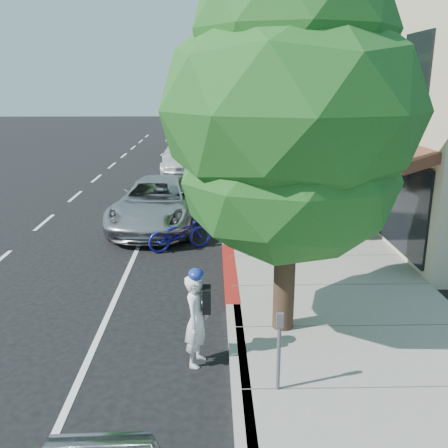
{
  "coord_description": "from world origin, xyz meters",
  "views": [
    {
      "loc": [
        -0.42,
        -10.58,
        4.65
      ],
      "look_at": [
        -0.15,
        0.94,
        1.35
      ],
      "focal_mm": 40.0,
      "sensor_mm": 36.0,
      "label": 1
    }
  ],
  "objects_px": {
    "bicycle": "(180,233)",
    "pedestrian": "(270,192)",
    "cyclist": "(197,320)",
    "street_tree_4": "(233,87)",
    "white_pickup": "(182,159)",
    "street_tree_2": "(245,90)",
    "street_tree_0": "(290,115)",
    "street_tree_5": "(230,78)",
    "dark_suv_far": "(195,139)",
    "street_tree_3": "(238,70)",
    "silver_suv": "(159,203)",
    "dark_sedan": "(208,166)",
    "street_tree_1": "(259,87)"
  },
  "relations": [
    {
      "from": "bicycle",
      "to": "pedestrian",
      "type": "height_order",
      "value": "pedestrian"
    },
    {
      "from": "cyclist",
      "to": "bicycle",
      "type": "distance_m",
      "value": 6.04
    },
    {
      "from": "street_tree_4",
      "to": "white_pickup",
      "type": "bearing_deg",
      "value": -113.51
    },
    {
      "from": "pedestrian",
      "to": "street_tree_2",
      "type": "bearing_deg",
      "value": -80.64
    },
    {
      "from": "street_tree_0",
      "to": "street_tree_2",
      "type": "distance_m",
      "value": 12.0
    },
    {
      "from": "street_tree_5",
      "to": "cyclist",
      "type": "bearing_deg",
      "value": -92.95
    },
    {
      "from": "white_pickup",
      "to": "pedestrian",
      "type": "xyz_separation_m",
      "value": [
        3.52,
        -9.36,
        0.27
      ]
    },
    {
      "from": "street_tree_2",
      "to": "dark_suv_far",
      "type": "bearing_deg",
      "value": 99.54
    },
    {
      "from": "cyclist",
      "to": "street_tree_5",
      "type": "bearing_deg",
      "value": 14.66
    },
    {
      "from": "bicycle",
      "to": "street_tree_3",
      "type": "bearing_deg",
      "value": -34.61
    },
    {
      "from": "street_tree_2",
      "to": "silver_suv",
      "type": "relative_size",
      "value": 1.27
    },
    {
      "from": "street_tree_3",
      "to": "bicycle",
      "type": "height_order",
      "value": "street_tree_3"
    },
    {
      "from": "silver_suv",
      "to": "white_pickup",
      "type": "distance_m",
      "value": 9.81
    },
    {
      "from": "street_tree_0",
      "to": "dark_suv_far",
      "type": "bearing_deg",
      "value": 95.35
    },
    {
      "from": "street_tree_3",
      "to": "white_pickup",
      "type": "xyz_separation_m",
      "value": [
        -2.91,
        -0.69,
        -4.42
      ]
    },
    {
      "from": "street_tree_2",
      "to": "street_tree_3",
      "type": "distance_m",
      "value": 6.07
    },
    {
      "from": "street_tree_0",
      "to": "pedestrian",
      "type": "relative_size",
      "value": 3.8
    },
    {
      "from": "street_tree_2",
      "to": "cyclist",
      "type": "distance_m",
      "value": 13.56
    },
    {
      "from": "street_tree_5",
      "to": "bicycle",
      "type": "relative_size",
      "value": 4.28
    },
    {
      "from": "cyclist",
      "to": "dark_sedan",
      "type": "bearing_deg",
      "value": 17.44
    },
    {
      "from": "street_tree_0",
      "to": "street_tree_2",
      "type": "height_order",
      "value": "street_tree_2"
    },
    {
      "from": "white_pickup",
      "to": "dark_sedan",
      "type": "bearing_deg",
      "value": -65.87
    },
    {
      "from": "street_tree_0",
      "to": "silver_suv",
      "type": "height_order",
      "value": "street_tree_0"
    },
    {
      "from": "silver_suv",
      "to": "pedestrian",
      "type": "distance_m",
      "value": 3.75
    },
    {
      "from": "bicycle",
      "to": "dark_suv_far",
      "type": "distance_m",
      "value": 22.11
    },
    {
      "from": "street_tree_2",
      "to": "street_tree_0",
      "type": "bearing_deg",
      "value": -90.0
    },
    {
      "from": "pedestrian",
      "to": "cyclist",
      "type": "bearing_deg",
      "value": 76.88
    },
    {
      "from": "street_tree_0",
      "to": "cyclist",
      "type": "distance_m",
      "value": 3.8
    },
    {
      "from": "street_tree_0",
      "to": "street_tree_5",
      "type": "height_order",
      "value": "street_tree_5"
    },
    {
      "from": "white_pickup",
      "to": "street_tree_0",
      "type": "bearing_deg",
      "value": -84.13
    },
    {
      "from": "pedestrian",
      "to": "silver_suv",
      "type": "bearing_deg",
      "value": 7.7
    },
    {
      "from": "street_tree_4",
      "to": "pedestrian",
      "type": "bearing_deg",
      "value": -87.81
    },
    {
      "from": "bicycle",
      "to": "white_pickup",
      "type": "distance_m",
      "value": 12.33
    },
    {
      "from": "street_tree_2",
      "to": "cyclist",
      "type": "height_order",
      "value": "street_tree_2"
    },
    {
      "from": "street_tree_3",
      "to": "dark_sedan",
      "type": "xyz_separation_m",
      "value": [
        -1.55,
        -3.26,
        -4.36
      ]
    },
    {
      "from": "street_tree_0",
      "to": "dark_suv_far",
      "type": "height_order",
      "value": "street_tree_0"
    },
    {
      "from": "dark_sedan",
      "to": "white_pickup",
      "type": "distance_m",
      "value": 2.91
    },
    {
      "from": "street_tree_1",
      "to": "silver_suv",
      "type": "height_order",
      "value": "street_tree_1"
    },
    {
      "from": "cyclist",
      "to": "white_pickup",
      "type": "distance_m",
      "value": 18.36
    },
    {
      "from": "silver_suv",
      "to": "bicycle",
      "type": "bearing_deg",
      "value": -66.47
    },
    {
      "from": "bicycle",
      "to": "silver_suv",
      "type": "bearing_deg",
      "value": -6.27
    },
    {
      "from": "dark_suv_far",
      "to": "street_tree_5",
      "type": "bearing_deg",
      "value": 50.43
    },
    {
      "from": "street_tree_1",
      "to": "cyclist",
      "type": "relative_size",
      "value": 4.48
    },
    {
      "from": "silver_suv",
      "to": "dark_sedan",
      "type": "xyz_separation_m",
      "value": [
        1.55,
        7.24,
        0.04
      ]
    },
    {
      "from": "street_tree_5",
      "to": "pedestrian",
      "type": "relative_size",
      "value": 4.48
    },
    {
      "from": "dark_suv_far",
      "to": "street_tree_1",
      "type": "bearing_deg",
      "value": -81.48
    },
    {
      "from": "white_pickup",
      "to": "street_tree_2",
      "type": "bearing_deg",
      "value": -64.96
    },
    {
      "from": "street_tree_0",
      "to": "cyclist",
      "type": "height_order",
      "value": "street_tree_0"
    },
    {
      "from": "street_tree_5",
      "to": "street_tree_1",
      "type": "bearing_deg",
      "value": -90.0
    },
    {
      "from": "street_tree_4",
      "to": "silver_suv",
      "type": "distance_m",
      "value": 17.15
    }
  ]
}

